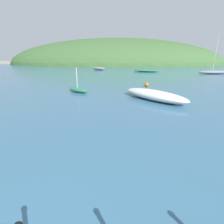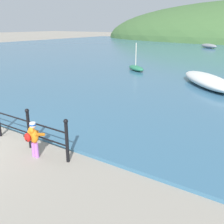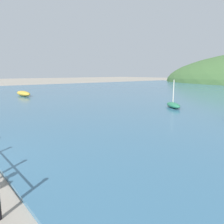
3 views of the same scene
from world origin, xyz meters
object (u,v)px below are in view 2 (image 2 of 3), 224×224
boat_mid_harbor (136,68)px  boat_far_left (209,46)px  child_in_coat (33,137)px  boat_twin_mast (208,81)px

boat_mid_harbor → boat_far_left: bearing=92.2°
child_in_coat → boat_far_left: 37.22m
boat_twin_mast → boat_far_left: bearing=104.8°
child_in_coat → boat_mid_harbor: (-4.33, 13.37, -0.30)m
boat_far_left → boat_twin_mast: size_ratio=0.65×
child_in_coat → boat_far_left: bearing=98.1°
boat_far_left → boat_twin_mast: boat_twin_mast is taller
child_in_coat → boat_mid_harbor: 14.05m
boat_far_left → boat_mid_harbor: boat_mid_harbor is taller
child_in_coat → boat_twin_mast: bearing=81.6°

